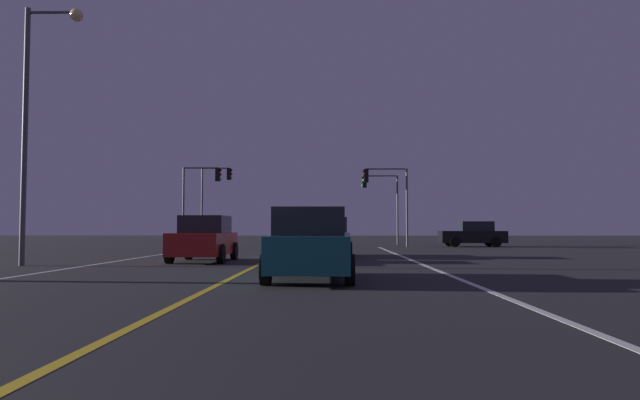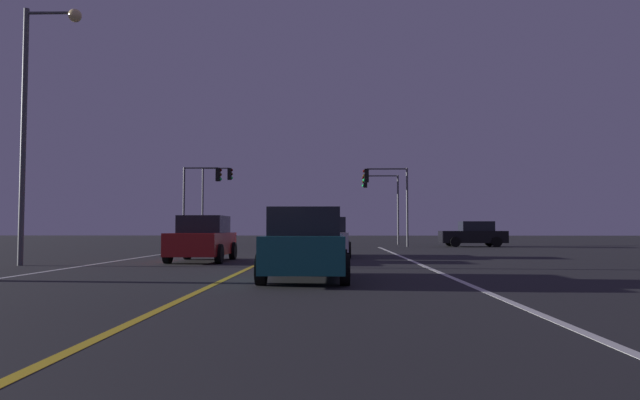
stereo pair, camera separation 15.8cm
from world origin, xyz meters
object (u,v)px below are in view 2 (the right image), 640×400
Objects in this scene: traffic_light_near_left at (202,188)px; street_lamp_left_mid at (36,103)px; car_ahead_far at (327,238)px; traffic_light_near_right at (386,188)px; car_crossing_side at (473,234)px; traffic_light_far_left at (216,188)px; traffic_light_far_right at (381,193)px; car_oncoming at (203,239)px; car_lead_same_lane at (306,245)px.

street_lamp_left_mid is at bearing -93.10° from traffic_light_near_left.
car_ahead_far is 14.17m from traffic_light_near_right.
traffic_light_far_left reaches higher than car_crossing_side.
car_crossing_side is at bearing 1.80° from traffic_light_near_left.
traffic_light_near_left reaches higher than car_crossing_side.
traffic_light_far_right is at bearing 0.00° from traffic_light_far_left.
traffic_light_near_left is 5.51m from traffic_light_far_left.
car_oncoming is 1.00× the size of car_lead_same_lane.
traffic_light_near_left reaches higher than traffic_light_near_right.
car_lead_same_lane is at bearing -71.51° from traffic_light_near_left.
traffic_light_near_left is (-12.33, -0.00, 0.04)m from traffic_light_near_right.
traffic_light_near_right is at bearing 153.84° from car_oncoming.
traffic_light_near_right is at bearing 55.57° from street_lamp_left_mid.
traffic_light_far_left is at bearing 91.76° from traffic_light_near_left.
street_lamp_left_mid is at bearing 55.57° from traffic_light_near_right.
street_lamp_left_mid is (-9.63, -6.22, 4.58)m from car_ahead_far.
street_lamp_left_mid reaches higher than car_lead_same_lane.
traffic_light_near_right is 0.99× the size of traffic_light_far_right.
traffic_light_far_right reaches higher than car_crossing_side.
traffic_light_near_left is 13.60m from traffic_light_far_right.
car_lead_same_lane is (4.22, -7.65, 0.00)m from car_oncoming.
traffic_light_near_left is (-8.22, 24.60, 3.13)m from car_lead_same_lane.
traffic_light_far_left is 0.69× the size of street_lamp_left_mid.
traffic_light_far_left is at bearing 24.93° from car_ahead_far.
car_lead_same_lane is 26.13m from traffic_light_near_left.
car_oncoming is 17.70m from traffic_light_near_left.
car_ahead_far is at bearing -57.21° from traffic_light_near_left.
car_crossing_side is 19.39m from traffic_light_far_left.
car_ahead_far is at bearing 128.59° from car_oncoming.
traffic_light_far_left is (-12.50, 5.50, 0.41)m from traffic_light_near_right.
car_ahead_far is 21.03m from traffic_light_far_left.
car_lead_same_lane is at bearing 178.24° from car_ahead_far.
street_lamp_left_mid reaches higher than car_oncoming.
traffic_light_far_right is 0.61× the size of street_lamp_left_mid.
car_crossing_side is 1.00× the size of car_ahead_far.
car_ahead_far is 0.73× the size of traffic_light_far_left.
car_lead_same_lane is (-10.03, -25.17, 0.00)m from car_crossing_side.
traffic_light_far_right reaches higher than car_oncoming.
car_ahead_far is 0.81× the size of traffic_light_far_right.
car_ahead_far is 0.80× the size of traffic_light_near_left.
traffic_light_near_right is 12.33m from traffic_light_near_left.
car_oncoming is 0.82× the size of traffic_light_near_right.
car_ahead_far is 12.34m from street_lamp_left_mid.
car_crossing_side is at bearing -21.72° from car_lead_same_lane.
car_oncoming is 23.10m from traffic_light_far_left.
traffic_light_far_right is at bearing 159.40° from car_oncoming.
traffic_light_near_right is at bearing -15.77° from car_ahead_far.
traffic_light_far_right is 12.62m from traffic_light_far_left.
traffic_light_far_right is (-5.81, 4.93, 3.10)m from car_crossing_side.
car_oncoming is at bearing 28.92° from car_lead_same_lane.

